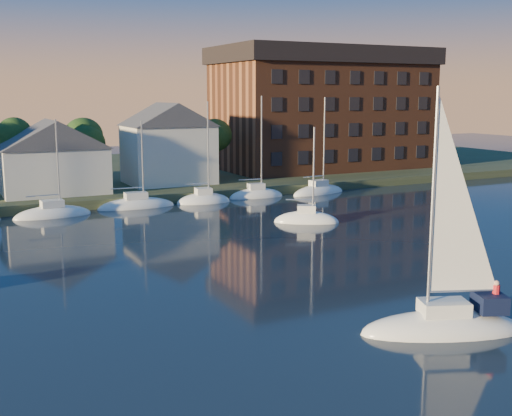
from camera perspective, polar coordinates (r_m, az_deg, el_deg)
ground at (r=26.59m, az=19.88°, el=-17.00°), size 260.00×260.00×0.00m
shoreline_land at (r=93.37m, az=-15.61°, el=2.46°), size 160.00×50.00×2.00m
wooden_dock at (r=71.17m, az=-11.96°, el=0.32°), size 120.00×3.00×1.00m
clubhouse_centre at (r=74.15m, az=-17.61°, el=4.45°), size 11.55×8.40×8.08m
clubhouse_east at (r=79.41m, az=-7.83°, el=5.80°), size 10.50×8.40×9.80m
condo_block at (r=95.99m, az=5.92°, el=8.84°), size 31.00×17.00×17.40m
tree_line at (r=81.47m, az=-12.79°, el=6.59°), size 93.40×5.40×8.90m
moored_fleet at (r=66.68m, az=-17.95°, el=-0.53°), size 71.50×2.40×12.05m
hero_sailboat at (r=34.10m, az=16.52°, el=-9.65°), size 8.86×5.65×13.32m
drifting_sailboat_right at (r=60.01m, az=4.50°, el=-1.21°), size 6.25×4.91×9.98m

